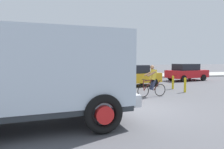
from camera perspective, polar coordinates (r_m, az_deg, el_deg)
ground_plane at (r=8.95m, az=7.34°, el=-8.83°), size 120.00×120.00×0.00m
sidewalk_far at (r=22.47m, az=-5.64°, el=-0.62°), size 80.00×5.00×0.16m
truck_foreground at (r=6.36m, az=-19.73°, el=0.75°), size 5.66×3.26×2.90m
cyclist at (r=11.03m, az=11.41°, el=-1.82°), size 1.73×0.51×1.72m
traffic_light_pole at (r=10.19m, az=2.55°, el=4.54°), size 0.24×0.43×3.20m
car_red_near at (r=20.29m, az=20.54°, el=0.67°), size 4.26×2.45×1.60m
car_far_side at (r=15.11m, az=6.16°, el=-0.27°), size 4.26×2.48×1.60m
bollard_near at (r=13.09m, az=20.17°, el=-2.85°), size 0.14×0.14×0.90m
bollard_far at (r=14.27m, az=17.03°, el=-2.19°), size 0.14×0.14×0.90m
building_mid_block at (r=30.20m, az=-6.07°, el=4.56°), size 11.24×7.64×4.26m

